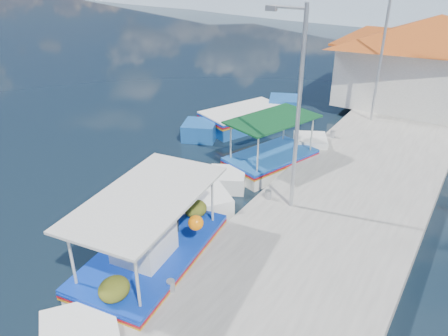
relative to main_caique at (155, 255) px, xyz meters
The scene contains 9 objects.
ground 3.42m from the main_caique, 139.97° to the left, with size 160.00×160.00×0.00m, color black.
quay 8.82m from the main_caique, 67.98° to the left, with size 5.00×44.00×0.50m, color #A7A49C.
bollards 7.53m from the main_caique, 80.76° to the left, with size 0.20×17.20×0.30m.
main_caique is the anchor object (origin of this frame).
caique_green_canopy 7.01m from the main_caique, 90.87° to the left, with size 3.14×5.96×2.35m.
caique_blue_hull 10.95m from the main_caique, 107.47° to the left, with size 3.82×6.62×1.27m.
harbor_building 17.70m from the main_caique, 78.15° to the left, with size 10.49×10.49×4.40m.
lamp_post_near 5.69m from the main_caique, 65.36° to the left, with size 1.21×0.14×6.00m.
lamp_post_far 13.73m from the main_caique, 81.73° to the left, with size 1.21×0.14×6.00m.
Camera 1 is at (9.05, -8.96, 7.73)m, focal length 34.89 mm.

